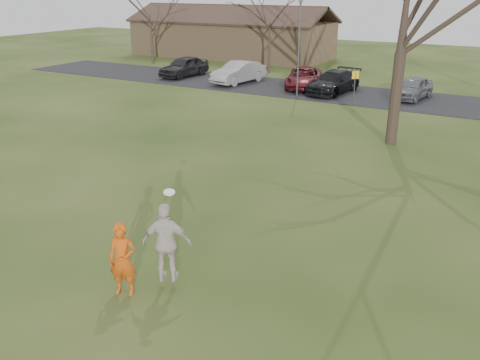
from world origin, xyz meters
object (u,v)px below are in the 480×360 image
object	(u,v)px
car_4	(413,88)
building	(232,37)
lamp_post	(299,35)
car_2	(304,78)
catching_play	(167,243)
player_defender	(123,260)
car_0	(184,66)
car_1	(238,72)
car_3	(334,82)

from	to	relation	value
car_4	building	world-z (taller)	building
lamp_post	car_2	bearing A→B (deg)	104.32
car_2	catching_play	bearing A→B (deg)	-91.20
player_defender	building	size ratio (longest dim) A/B	0.09
player_defender	building	distance (m)	43.20
car_0	car_1	size ratio (longest dim) A/B	0.97
catching_play	lamp_post	xyz separation A→B (m)	(-6.19, 22.41, 2.72)
car_1	lamp_post	world-z (taller)	lamp_post
car_1	lamp_post	distance (m)	7.05
car_4	lamp_post	xyz separation A→B (m)	(-6.81, -3.04, 3.24)
car_0	car_3	world-z (taller)	car_0
car_2	lamp_post	xyz separation A→B (m)	(0.79, -3.10, 3.22)
car_2	building	bearing A→B (deg)	120.30
car_2	building	xyz separation A→B (m)	(-13.21, 12.40, 1.19)
catching_play	car_2	bearing A→B (deg)	105.30
car_0	car_1	distance (m)	5.25
car_3	car_2	bearing A→B (deg)	171.13
lamp_post	car_1	bearing A→B (deg)	157.34
car_3	building	world-z (taller)	building
car_0	building	xyz separation A→B (m)	(-2.93, 12.71, 1.10)
car_2	catching_play	distance (m)	26.45
building	lamp_post	distance (m)	20.99
player_defender	building	xyz separation A→B (m)	(-19.38, 38.60, 1.01)
lamp_post	car_4	bearing A→B (deg)	24.05
car_3	building	distance (m)	20.49
car_1	car_2	world-z (taller)	car_1
car_0	car_1	world-z (taller)	car_0
car_3	lamp_post	xyz separation A→B (m)	(-1.68, -2.36, 3.19)
car_0	car_4	world-z (taller)	car_0
car_0	car_2	bearing A→B (deg)	7.20
building	car_4	bearing A→B (deg)	-30.91
car_1	catching_play	xyz separation A→B (m)	(12.01, -24.84, 0.42)
car_0	car_3	distance (m)	12.76
car_4	building	distance (m)	24.29
car_4	catching_play	bearing A→B (deg)	-82.24
car_2	building	distance (m)	18.16
car_3	catching_play	bearing A→B (deg)	-72.05
car_2	car_0	bearing A→B (deg)	165.20
player_defender	car_2	xyz separation A→B (m)	(-6.17, 26.19, -0.18)
car_2	catching_play	xyz separation A→B (m)	(6.98, -25.50, 0.51)
car_0	car_3	bearing A→B (deg)	3.58
car_0	car_4	size ratio (longest dim) A/B	1.15
player_defender	car_4	bearing A→B (deg)	66.14
car_4	catching_play	size ratio (longest dim) A/B	1.72
car_2	lamp_post	bearing A→B (deg)	-92.18
player_defender	building	world-z (taller)	building
player_defender	car_1	size ratio (longest dim) A/B	0.38
player_defender	catching_play	size ratio (longest dim) A/B	0.78
player_defender	car_0	distance (m)	30.67
car_2	car_3	xyz separation A→B (m)	(2.47, -0.73, 0.04)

